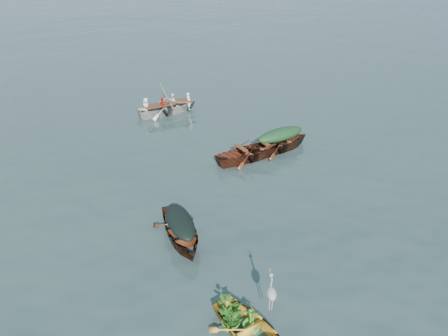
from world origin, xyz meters
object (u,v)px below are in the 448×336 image
at_px(dark_covered_boat, 181,238).
at_px(open_wooden_boat, 251,159).
at_px(green_tarp_boat, 279,150).
at_px(rowed_boat, 168,114).
at_px(heron, 271,299).

xyz_separation_m(dark_covered_boat, open_wooden_boat, (2.65, 5.23, 0.00)).
bearing_deg(green_tarp_boat, rowed_boat, 16.19).
bearing_deg(rowed_boat, heron, 164.93).
distance_m(green_tarp_boat, heron, 9.63).
xyz_separation_m(dark_covered_boat, green_tarp_boat, (3.92, 5.98, 0.00)).
bearing_deg(open_wooden_boat, rowed_boat, 6.25).
height_order(dark_covered_boat, green_tarp_boat, green_tarp_boat).
bearing_deg(dark_covered_boat, rowed_boat, 77.96).
xyz_separation_m(dark_covered_boat, rowed_boat, (-1.03, 10.60, 0.00)).
bearing_deg(heron, rowed_boat, 67.52).
distance_m(green_tarp_boat, rowed_boat, 6.77).
height_order(rowed_boat, heron, heron).
xyz_separation_m(green_tarp_boat, heron, (-1.79, -9.42, 0.85)).
bearing_deg(open_wooden_boat, heron, 148.42).
relative_size(open_wooden_boat, heron, 4.73).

